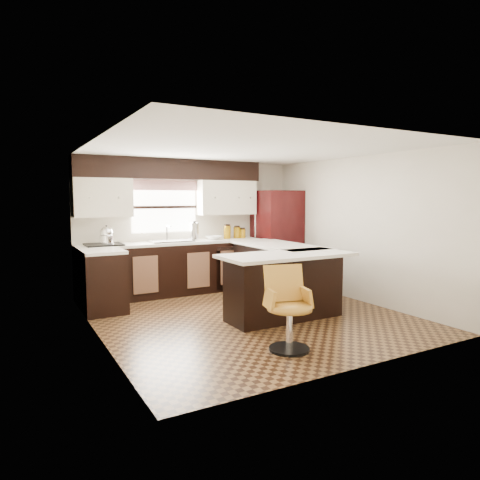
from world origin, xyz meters
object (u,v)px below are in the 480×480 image
refrigerator (277,238)px  bar_chair (290,309)px  peninsula_return (284,287)px  peninsula_long (276,274)px

refrigerator → bar_chair: 3.81m
peninsula_return → refrigerator: bearing=58.4°
peninsula_long → refrigerator: bearing=55.8°
peninsula_return → bar_chair: size_ratio=1.74×
peninsula_return → bar_chair: bar_chair is taller
peninsula_long → bar_chair: (-1.21, -2.07, 0.02)m
peninsula_return → bar_chair: bearing=-122.3°
peninsula_return → bar_chair: 1.29m
peninsula_return → bar_chair: (-0.69, -1.09, 0.02)m
peninsula_long → bar_chair: size_ratio=2.06×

